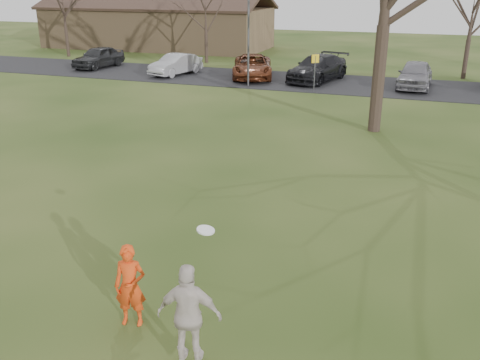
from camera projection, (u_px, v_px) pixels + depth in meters
name	position (u px, v px, depth m)	size (l,w,h in m)	color
ground	(164.00, 337.00, 9.20)	(120.00, 120.00, 0.00)	#1E380F
parking_strip	(357.00, 85.00, 31.24)	(62.00, 6.50, 0.04)	black
player_defender	(130.00, 286.00, 9.31)	(0.57, 0.37, 1.55)	#E74213
car_0	(98.00, 57.00, 37.08)	(1.72, 4.28, 1.46)	#262729
car_1	(176.00, 64.00, 34.29)	(1.40, 4.02, 1.32)	#A8A8AE
car_2	(252.00, 66.00, 33.15)	(2.36, 5.13, 1.42)	#622D17
car_3	(318.00, 68.00, 32.15)	(2.15, 5.29, 1.53)	black
car_4	(415.00, 74.00, 30.06)	(1.79, 4.44, 1.51)	gray
catching_play	(189.00, 315.00, 8.15)	(1.08, 0.61, 2.34)	beige
building	(157.00, 26.00, 48.23)	(20.60, 8.50, 5.14)	#8C6D4C
lamp_post	(249.00, 16.00, 29.50)	(0.34, 0.34, 6.27)	#47474C
sign_yellow	(315.00, 66.00, 28.71)	(0.35, 0.35, 2.08)	#47474C
small_tree_row	(444.00, 13.00, 32.97)	(55.00, 5.90, 8.50)	#352821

